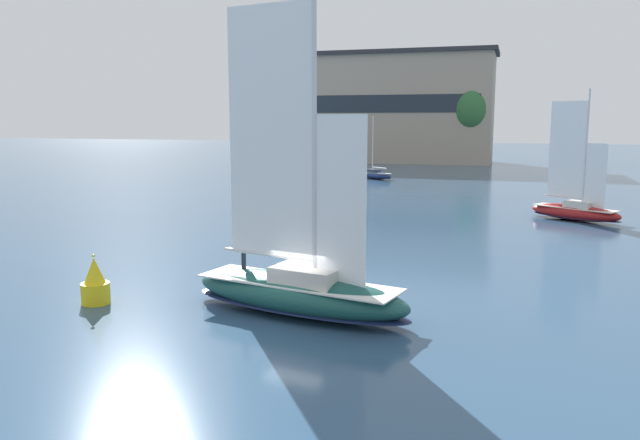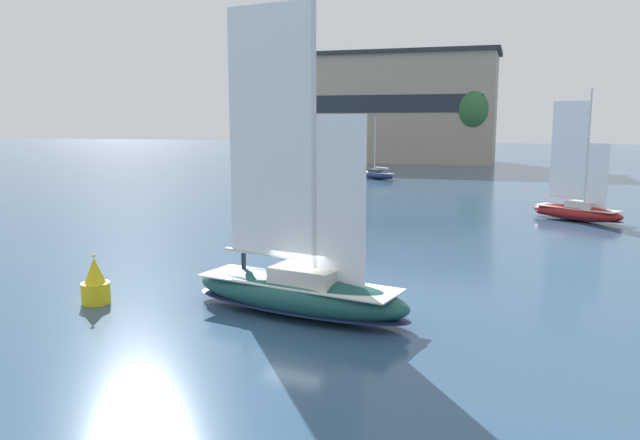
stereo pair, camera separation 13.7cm
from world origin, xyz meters
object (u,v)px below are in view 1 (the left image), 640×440
at_px(tree_shore_center, 472,110).
at_px(sailboat_main, 298,288).
at_px(channel_buoy, 95,284).
at_px(sailboat_moored_near_marina, 575,210).
at_px(sailboat_moored_mid_channel, 375,175).

height_order(tree_shore_center, sailboat_main, tree_shore_center).
distance_m(sailboat_main, channel_buoy, 8.80).
bearing_deg(tree_shore_center, channel_buoy, -95.84).
bearing_deg(sailboat_moored_near_marina, channel_buoy, -125.44).
relative_size(sailboat_main, sailboat_moored_near_marina, 1.32).
relative_size(sailboat_moored_near_marina, channel_buoy, 4.69).
bearing_deg(sailboat_main, tree_shore_center, 89.64).
bearing_deg(sailboat_moored_mid_channel, sailboat_main, -80.61).
bearing_deg(sailboat_moored_near_marina, sailboat_moored_mid_channel, 127.13).
height_order(tree_shore_center, sailboat_moored_near_marina, tree_shore_center).
relative_size(tree_shore_center, channel_buoy, 6.32).
distance_m(sailboat_moored_near_marina, channel_buoy, 37.04).
bearing_deg(channel_buoy, tree_shore_center, 84.16).
bearing_deg(sailboat_main, sailboat_moored_mid_channel, 99.39).
distance_m(tree_shore_center, channel_buoy, 91.67).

